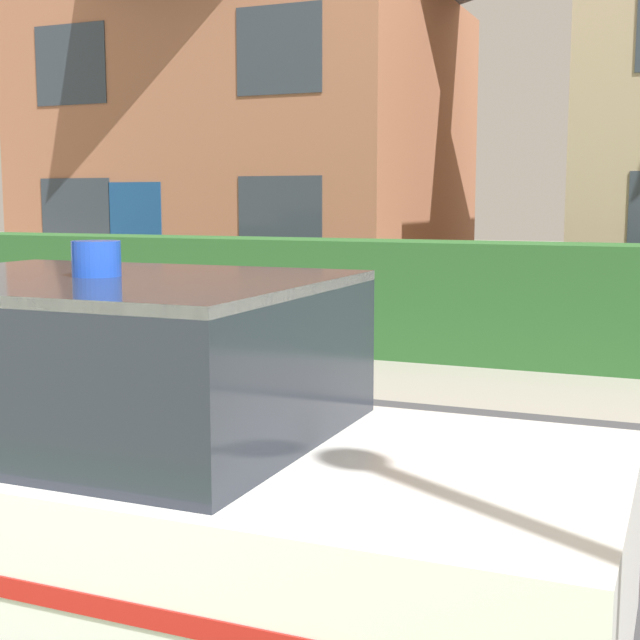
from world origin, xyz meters
The scene contains 4 objects.
road_strip centered at (0.00, 3.97, 0.01)m, with size 28.00×6.12×0.01m, color #424247.
garden_hedge centered at (-0.29, 9.44, 0.67)m, with size 14.35×0.89×1.34m, color #2D662D.
police_car centered at (-0.27, 2.41, 0.70)m, with size 4.28×1.61×1.64m.
house_left centered at (-5.78, 14.99, 3.92)m, with size 7.27×6.57×7.69m.
Camera 1 is at (1.98, -0.47, 1.81)m, focal length 50.00 mm.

